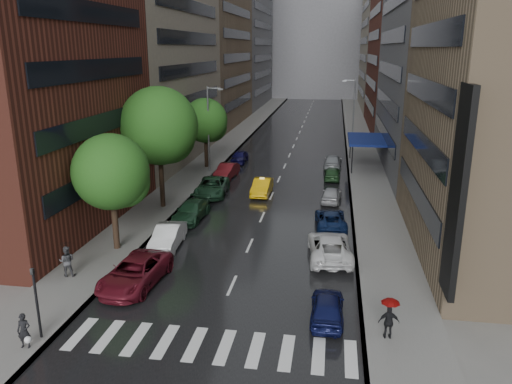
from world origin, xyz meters
TOP-DOWN VIEW (x-y plane):
  - ground at (0.00, 0.00)m, footprint 220.00×220.00m
  - road at (0.00, 50.00)m, footprint 14.00×140.00m
  - sidewalk_left at (-9.00, 50.00)m, footprint 4.00×140.00m
  - sidewalk_right at (9.00, 50.00)m, footprint 4.00×140.00m
  - crosswalk at (0.20, -2.00)m, footprint 13.15×2.80m
  - buildings_left at (-15.00, 58.79)m, footprint 8.00×108.00m
  - buildings_right at (15.00, 56.70)m, footprint 8.05×109.10m
  - building_far at (0.00, 118.00)m, footprint 40.00×14.00m
  - tree_near at (-8.60, 7.88)m, footprint 4.91×4.91m
  - tree_mid at (-8.60, 17.11)m, footprint 6.33×6.33m
  - tree_far at (-8.60, 31.82)m, footprint 4.88×4.88m
  - taxi at (-0.93, 22.32)m, footprint 1.61×4.45m
  - parked_cars_left at (-5.40, 16.30)m, footprint 3.07×36.74m
  - parked_cars_right at (5.40, 16.93)m, footprint 3.11×37.06m
  - ped_bag_walker at (-7.80, -3.60)m, footprint 0.68×0.50m
  - ped_black_umbrella at (-9.67, 3.46)m, footprint 1.04×0.98m
  - ped_red_umbrella at (8.20, -0.33)m, footprint 0.97×0.82m
  - traffic_light at (-7.60, -2.74)m, footprint 0.18×0.15m
  - street_lamp_left at (-7.72, 30.00)m, footprint 1.74×0.22m
  - street_lamp_right at (7.72, 45.00)m, footprint 1.74×0.22m
  - awning at (8.98, 35.00)m, footprint 4.00×8.00m

SIDE VIEW (x-z plane):
  - ground at x=0.00m, z-range 0.00..0.00m
  - road at x=0.00m, z-range 0.00..0.01m
  - crosswalk at x=0.20m, z-range 0.01..0.02m
  - sidewalk_left at x=-9.00m, z-range 0.00..0.15m
  - sidewalk_right at x=9.00m, z-range 0.00..0.15m
  - parked_cars_right at x=5.40m, z-range -0.06..1.52m
  - taxi at x=-0.93m, z-range 0.00..1.46m
  - parked_cars_left at x=-5.40m, z-range -0.03..1.55m
  - ped_bag_walker at x=-7.80m, z-range 0.12..1.75m
  - ped_red_umbrella at x=8.20m, z-range 0.33..2.34m
  - ped_black_umbrella at x=-9.67m, z-range 0.33..2.42m
  - traffic_light at x=-7.60m, z-range 0.50..3.95m
  - awning at x=8.98m, z-range 1.57..4.70m
  - street_lamp_left at x=-7.72m, z-range 0.39..9.39m
  - street_lamp_right at x=7.72m, z-range 0.39..9.39m
  - tree_far at x=-8.60m, z-range 1.43..9.20m
  - tree_near at x=-8.60m, z-range 1.44..9.27m
  - tree_mid at x=-8.60m, z-range 1.87..11.96m
  - buildings_right at x=15.00m, z-range -2.97..33.03m
  - buildings_left at x=-15.00m, z-range -3.01..34.99m
  - building_far at x=0.00m, z-range 0.00..32.00m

